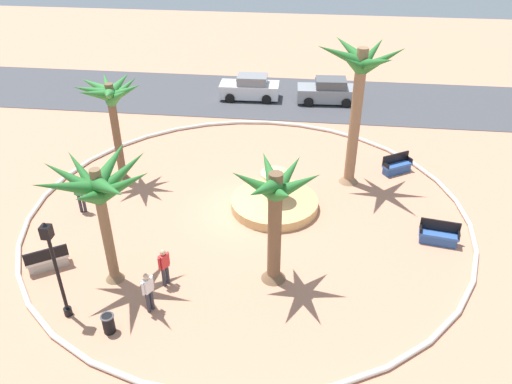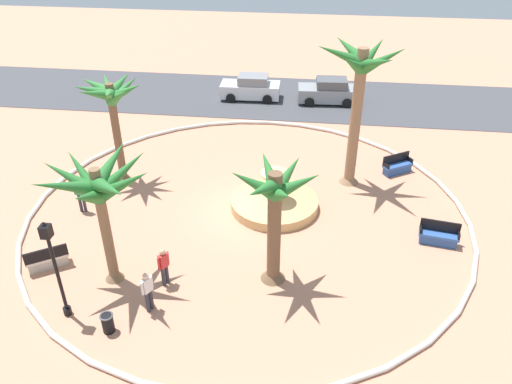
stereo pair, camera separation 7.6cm
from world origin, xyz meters
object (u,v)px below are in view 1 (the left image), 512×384
at_px(palm_tree_near_fountain, 111,100).
at_px(bench_west, 48,260).
at_px(palm_tree_mid_plaza, 359,86).
at_px(palm_tree_far_side, 275,204).
at_px(person_pedestrian_stroll, 80,194).
at_px(parked_car_second, 328,91).
at_px(trash_bin, 108,323).
at_px(bench_east, 438,236).
at_px(person_cyclist_photo, 148,290).
at_px(fountain, 274,202).
at_px(bench_north, 397,166).
at_px(lamppost, 55,263).
at_px(palm_tree_by_curb, 99,190).
at_px(parked_car_leftmost, 250,88).
at_px(person_cyclist_helmet, 164,265).

xyz_separation_m(palm_tree_near_fountain, bench_west, (-0.56, -6.94, -3.87)).
distance_m(palm_tree_mid_plaza, palm_tree_far_side, 8.40).
distance_m(palm_tree_mid_plaza, person_pedestrian_stroll, 13.43).
bearing_deg(parked_car_second, trash_bin, -108.60).
bearing_deg(bench_west, bench_east, 12.64).
height_order(bench_east, person_cyclist_photo, person_cyclist_photo).
distance_m(palm_tree_mid_plaza, trash_bin, 14.50).
xyz_separation_m(fountain, bench_north, (5.96, 4.04, 0.06)).
bearing_deg(bench_east, fountain, 165.37).
xyz_separation_m(bench_east, trash_bin, (-11.81, -6.32, 0.04)).
height_order(person_cyclist_photo, person_pedestrian_stroll, person_pedestrian_stroll).
distance_m(lamppost, trash_bin, 2.64).
bearing_deg(bench_east, lamppost, -156.94).
relative_size(palm_tree_by_curb, parked_car_leftmost, 1.24).
distance_m(palm_tree_by_curb, person_cyclist_photo, 3.81).
height_order(bench_west, person_cyclist_helmet, person_cyclist_helmet).
xyz_separation_m(fountain, parked_car_second, (2.40, 13.28, 0.49)).
distance_m(person_pedestrian_stroll, parked_car_second, 18.35).
height_order(palm_tree_by_curb, person_cyclist_helmet, palm_tree_by_curb).
height_order(bench_west, person_pedestrian_stroll, person_pedestrian_stroll).
bearing_deg(bench_west, palm_tree_near_fountain, 85.43).
relative_size(lamppost, person_pedestrian_stroll, 2.33).
relative_size(palm_tree_mid_plaza, person_pedestrian_stroll, 4.12).
height_order(palm_tree_mid_plaza, lamppost, palm_tree_mid_plaza).
xyz_separation_m(lamppost, parked_car_second, (8.93, 20.87, -1.53)).
relative_size(person_cyclist_photo, parked_car_second, 0.41).
height_order(palm_tree_far_side, parked_car_leftmost, palm_tree_far_side).
xyz_separation_m(bench_west, parked_car_second, (10.77, 18.55, 0.43)).
bearing_deg(parked_car_second, bench_north, -68.96).
bearing_deg(bench_west, person_cyclist_photo, -20.64).
xyz_separation_m(palm_tree_near_fountain, trash_bin, (3.00, -9.82, -3.83)).
distance_m(palm_tree_near_fountain, parked_car_second, 15.85).
height_order(fountain, bench_west, fountain).
xyz_separation_m(palm_tree_by_curb, lamppost, (-0.96, -2.01, -1.63)).
height_order(palm_tree_mid_plaza, bench_north, palm_tree_mid_plaza).
relative_size(palm_tree_near_fountain, person_cyclist_helmet, 3.25).
relative_size(person_cyclist_helmet, person_pedestrian_stroll, 0.96).
bearing_deg(palm_tree_near_fountain, person_pedestrian_stroll, -104.92).
bearing_deg(parked_car_leftmost, person_cyclist_photo, -92.39).
xyz_separation_m(bench_east, person_cyclist_helmet, (-10.55, -3.83, 0.56)).
bearing_deg(person_cyclist_photo, parked_car_second, 73.19).
relative_size(palm_tree_mid_plaza, palm_tree_far_side, 1.44).
xyz_separation_m(palm_tree_mid_plaza, bench_east, (3.52, -4.63, -4.66)).
bearing_deg(parked_car_second, bench_west, -120.13).
bearing_deg(fountain, bench_east, -14.63).
xyz_separation_m(fountain, palm_tree_far_side, (0.40, -4.84, 3.12)).
bearing_deg(person_pedestrian_stroll, parked_car_second, 53.06).
bearing_deg(palm_tree_by_curb, lamppost, -115.66).
distance_m(palm_tree_mid_plaza, person_cyclist_photo, 12.85).
bearing_deg(fountain, palm_tree_near_fountain, 167.94).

